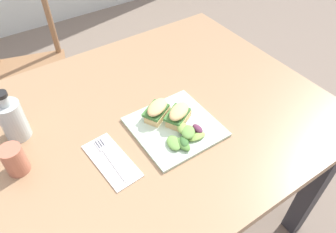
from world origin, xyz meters
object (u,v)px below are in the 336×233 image
chair_wooden_far (29,70)px  bottle_cold_brew (13,121)px  dining_table (141,141)px  fork_on_napkin (109,156)px  cup_extra_side (15,160)px  sandwich_half_back (157,111)px  plate_lunch (175,127)px  sandwich_half_front (179,115)px

chair_wooden_far → bottle_cold_brew: size_ratio=4.91×
dining_table → fork_on_napkin: bearing=-150.2°
bottle_cold_brew → cup_extra_side: 0.14m
chair_wooden_far → bottle_cold_brew: (-0.17, -0.78, 0.35)m
sandwich_half_back → fork_on_napkin: (-0.21, -0.06, -0.03)m
plate_lunch → chair_wooden_far: bearing=104.1°
sandwich_half_front → bottle_cold_brew: size_ratio=0.61×
cup_extra_side → bottle_cold_brew: bearing=74.3°
sandwich_half_front → sandwich_half_back: 0.07m
bottle_cold_brew → cup_extra_side: (-0.04, -0.14, -0.02)m
chair_wooden_far → sandwich_half_back: 1.05m
sandwich_half_front → sandwich_half_back: (-0.05, 0.06, 0.00)m
sandwich_half_front → fork_on_napkin: bearing=-179.7°
sandwich_half_front → sandwich_half_back: bearing=130.5°
plate_lunch → bottle_cold_brew: size_ratio=1.48×
sandwich_half_front → bottle_cold_brew: bottle_cold_brew is taller
sandwich_half_front → fork_on_napkin: size_ratio=0.58×
dining_table → sandwich_half_back: bearing=-34.0°
dining_table → plate_lunch: 0.17m
dining_table → fork_on_napkin: 0.22m
dining_table → bottle_cold_brew: bearing=157.1°
chair_wooden_far → cup_extra_side: bearing=-102.9°
chair_wooden_far → cup_extra_side: size_ratio=9.46×
sandwich_half_back → bottle_cold_brew: 0.45m
chair_wooden_far → bottle_cold_brew: 0.87m
dining_table → sandwich_half_back: size_ratio=12.08×
plate_lunch → fork_on_napkin: 0.23m
sandwich_half_back → fork_on_napkin: sandwich_half_back is taller
fork_on_napkin → cup_extra_side: cup_extra_side is taller
dining_table → plate_lunch: size_ratio=4.97×
dining_table → sandwich_half_back: 0.16m
chair_wooden_far → fork_on_napkin: chair_wooden_far is taller
plate_lunch → sandwich_half_back: 0.08m
sandwich_half_front → sandwich_half_back: same height
bottle_cold_brew → fork_on_napkin: bearing=-50.8°
fork_on_napkin → plate_lunch: bearing=-2.8°
plate_lunch → sandwich_half_front: size_ratio=2.43×
sandwich_half_front → chair_wooden_far: bearing=105.5°
cup_extra_side → dining_table: bearing=-2.0°
sandwich_half_back → bottle_cold_brew: size_ratio=0.61×
sandwich_half_back → fork_on_napkin: bearing=-164.8°
plate_lunch → sandwich_half_back: size_ratio=2.43×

